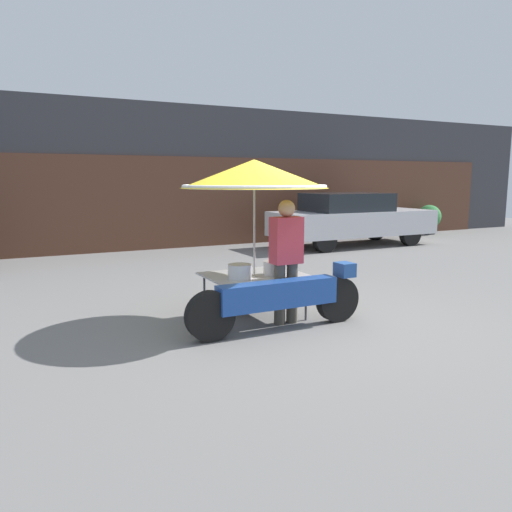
{
  "coord_description": "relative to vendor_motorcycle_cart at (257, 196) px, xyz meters",
  "views": [
    {
      "loc": [
        -3.24,
        -5.32,
        1.82
      ],
      "look_at": [
        -0.35,
        0.35,
        0.83
      ],
      "focal_mm": 35.0,
      "sensor_mm": 36.0,
      "label": 1
    }
  ],
  "objects": [
    {
      "name": "shopfront_building",
      "position": [
        0.35,
        8.06,
        0.26
      ],
      "size": [
        28.0,
        2.06,
        3.75
      ],
      "color": "#38383D",
      "rests_on": "ground"
    },
    {
      "name": "parked_car",
      "position": [
        5.6,
        5.3,
        -0.85
      ],
      "size": [
        4.57,
        1.7,
        1.44
      ],
      "color": "black",
      "rests_on": "ground"
    },
    {
      "name": "ground_plane",
      "position": [
        0.35,
        -0.32,
        -1.6
      ],
      "size": [
        36.0,
        36.0,
        0.0
      ],
      "primitive_type": "plane",
      "color": "slate"
    },
    {
      "name": "potted_plant",
      "position": [
        9.72,
        6.48,
        -1.06
      ],
      "size": [
        0.78,
        0.78,
        0.97
      ],
      "color": "#2D2D33",
      "rests_on": "ground"
    },
    {
      "name": "vendor_person",
      "position": [
        0.24,
        -0.33,
        -0.73
      ],
      "size": [
        0.38,
        0.22,
        1.56
      ],
      "color": "#4C473D",
      "rests_on": "ground"
    },
    {
      "name": "vendor_motorcycle_cart",
      "position": [
        0.0,
        0.0,
        0.0
      ],
      "size": [
        2.33,
        1.88,
        2.06
      ],
      "color": "black",
      "rests_on": "ground"
    }
  ]
}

